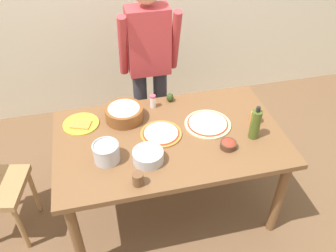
{
  "coord_description": "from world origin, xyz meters",
  "views": [
    {
      "loc": [
        -0.44,
        -1.81,
        2.38
      ],
      "look_at": [
        0.0,
        0.05,
        0.81
      ],
      "focal_mm": 37.64,
      "sensor_mm": 36.0,
      "label": 1
    }
  ],
  "objects": [
    {
      "name": "ground",
      "position": [
        0.0,
        0.0,
        0.0
      ],
      "size": [
        8.0,
        8.0,
        0.0
      ],
      "primitive_type": "plane",
      "color": "brown"
    },
    {
      "name": "dining_table",
      "position": [
        0.0,
        0.0,
        0.67
      ],
      "size": [
        1.6,
        0.96,
        0.76
      ],
      "color": "brown",
      "rests_on": "ground"
    },
    {
      "name": "person_cook",
      "position": [
        0.01,
        0.76,
        0.94
      ],
      "size": [
        0.49,
        0.25,
        1.62
      ],
      "color": "#2D2D38",
      "rests_on": "ground"
    },
    {
      "name": "pizza_raw_on_board",
      "position": [
        0.3,
        0.06,
        0.77
      ],
      "size": [
        0.34,
        0.34,
        0.02
      ],
      "color": "beige",
      "rests_on": "dining_table"
    },
    {
      "name": "pizza_cooked_on_tray",
      "position": [
        -0.06,
        0.03,
        0.77
      ],
      "size": [
        0.29,
        0.29,
        0.02
      ],
      "color": "#C67A33",
      "rests_on": "dining_table"
    },
    {
      "name": "plate_with_slice",
      "position": [
        -0.6,
        0.27,
        0.77
      ],
      "size": [
        0.26,
        0.26,
        0.02
      ],
      "color": "gold",
      "rests_on": "dining_table"
    },
    {
      "name": "popcorn_bowl",
      "position": [
        -0.28,
        0.27,
        0.82
      ],
      "size": [
        0.28,
        0.28,
        0.11
      ],
      "color": "brown",
      "rests_on": "dining_table"
    },
    {
      "name": "mixing_bowl_steel",
      "position": [
        -0.19,
        -0.21,
        0.8
      ],
      "size": [
        0.2,
        0.2,
        0.08
      ],
      "color": "#B7B7BC",
      "rests_on": "dining_table"
    },
    {
      "name": "small_sauce_bowl",
      "position": [
        0.36,
        -0.21,
        0.79
      ],
      "size": [
        0.11,
        0.11,
        0.06
      ],
      "color": "#4C2D1E",
      "rests_on": "dining_table"
    },
    {
      "name": "olive_oil_bottle",
      "position": [
        0.57,
        -0.14,
        0.87
      ],
      "size": [
        0.07,
        0.07,
        0.26
      ],
      "color": "#47561E",
      "rests_on": "dining_table"
    },
    {
      "name": "steel_pot",
      "position": [
        -0.45,
        -0.14,
        0.83
      ],
      "size": [
        0.17,
        0.17,
        0.13
      ],
      "color": "#B7B7BC",
      "rests_on": "dining_table"
    },
    {
      "name": "cup_orange",
      "position": [
        0.65,
        0.01,
        0.8
      ],
      "size": [
        0.07,
        0.07,
        0.08
      ],
      "primitive_type": "cylinder",
      "color": "orange",
      "rests_on": "dining_table"
    },
    {
      "name": "cup_small_brown",
      "position": [
        -0.29,
        -0.39,
        0.8
      ],
      "size": [
        0.07,
        0.07,
        0.08
      ],
      "primitive_type": "cylinder",
      "color": "brown",
      "rests_on": "dining_table"
    },
    {
      "name": "salt_shaker",
      "position": [
        -0.04,
        0.37,
        0.81
      ],
      "size": [
        0.04,
        0.04,
        0.11
      ],
      "color": "white",
      "rests_on": "dining_table"
    },
    {
      "name": "avocado",
      "position": [
        0.1,
        0.41,
        0.8
      ],
      "size": [
        0.06,
        0.06,
        0.07
      ],
      "primitive_type": "ellipsoid",
      "color": "#2D4219",
      "rests_on": "dining_table"
    }
  ]
}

